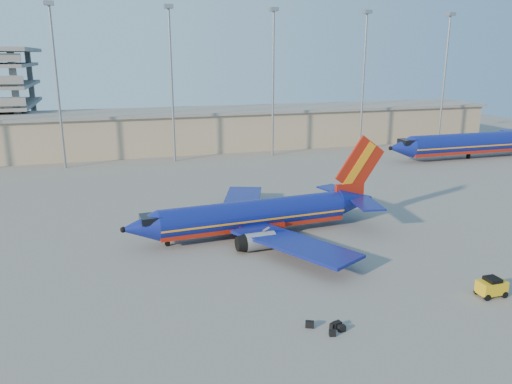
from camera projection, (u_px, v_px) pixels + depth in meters
ground at (280, 238)px, 55.84m from camera, size 220.00×220.00×0.00m
terminal_building at (234, 127)px, 110.99m from camera, size 122.00×16.00×8.50m
light_mast_row at (224, 68)px, 95.02m from camera, size 101.60×1.60×28.65m
aircraft_main at (260, 215)px, 56.62m from camera, size 31.56×30.29×10.68m
aircraft_second at (474, 143)px, 98.76m from camera, size 39.16×15.28×13.27m
baggage_tug at (492, 287)px, 42.17m from camera, size 2.38×1.45×1.70m
luggage_pile at (330, 327)px, 37.14m from camera, size 2.72×2.07×0.53m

